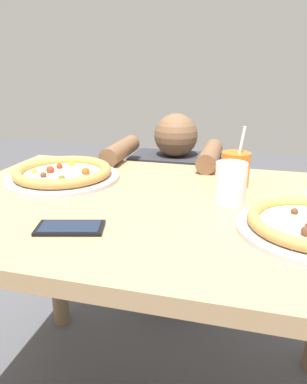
{
  "coord_description": "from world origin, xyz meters",
  "views": [
    {
      "loc": [
        0.21,
        -0.88,
        1.1
      ],
      "look_at": [
        -0.01,
        -0.01,
        0.78
      ],
      "focal_mm": 33.61,
      "sensor_mm": 36.0,
      "label": 1
    }
  ],
  "objects": [
    {
      "name": "drink_cup_colored",
      "position": [
        0.19,
        0.2,
        0.8
      ],
      "size": [
        0.09,
        0.09,
        0.18
      ],
      "color": "orange",
      "rests_on": "dining_table"
    },
    {
      "name": "water_cup_clear",
      "position": [
        0.18,
        0.05,
        0.81
      ],
      "size": [
        0.08,
        0.08,
        0.11
      ],
      "color": "silver",
      "rests_on": "dining_table"
    },
    {
      "name": "pizza_far",
      "position": [
        -0.35,
        0.12,
        0.77
      ],
      "size": [
        0.36,
        0.36,
        0.04
      ],
      "color": "#B7B7BC",
      "rests_on": "dining_table"
    },
    {
      "name": "dining_table",
      "position": [
        0.0,
        0.0,
        0.63
      ],
      "size": [
        1.22,
        0.8,
        0.75
      ],
      "color": "tan",
      "rests_on": "ground"
    },
    {
      "name": "diner_seated",
      "position": [
        -0.08,
        0.65,
        0.41
      ],
      "size": [
        0.42,
        0.52,
        0.9
      ],
      "color": "#333847",
      "rests_on": "ground"
    },
    {
      "name": "cell_phone",
      "position": [
        -0.15,
        -0.21,
        0.75
      ],
      "size": [
        0.16,
        0.11,
        0.01
      ],
      "color": "black",
      "rests_on": "dining_table"
    }
  ]
}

